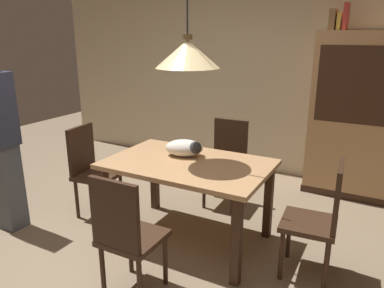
% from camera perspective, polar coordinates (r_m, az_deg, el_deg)
% --- Properties ---
extents(ground, '(10.00, 10.00, 0.00)m').
position_cam_1_polar(ground, '(3.20, -7.14, -17.99)').
color(ground, '#847056').
extents(back_wall, '(6.40, 0.10, 2.90)m').
position_cam_1_polar(back_wall, '(5.04, 10.28, 12.25)').
color(back_wall, beige).
rests_on(back_wall, ground).
extents(dining_table, '(1.40, 0.90, 0.75)m').
position_cam_1_polar(dining_table, '(3.23, -0.64, -4.48)').
color(dining_table, tan).
rests_on(dining_table, ground).
extents(chair_near_front, '(0.40, 0.40, 0.93)m').
position_cam_1_polar(chair_near_front, '(2.63, -10.19, -13.30)').
color(chair_near_front, '#382316').
rests_on(chair_near_front, ground).
extents(chair_right_side, '(0.43, 0.43, 0.93)m').
position_cam_1_polar(chair_right_side, '(2.96, 19.23, -10.41)').
color(chair_right_side, '#382316').
rests_on(chair_right_side, ground).
extents(chair_left_side, '(0.44, 0.44, 0.93)m').
position_cam_1_polar(chair_left_side, '(3.91, -15.35, -3.42)').
color(chair_left_side, '#382316').
rests_on(chair_left_side, ground).
extents(chair_far_back, '(0.41, 0.41, 0.93)m').
position_cam_1_polar(chair_far_back, '(4.02, 5.40, -2.31)').
color(chair_far_back, '#382316').
rests_on(chair_far_back, ground).
extents(cat_sleeping, '(0.40, 0.31, 0.16)m').
position_cam_1_polar(cat_sleeping, '(3.33, -1.09, -0.60)').
color(cat_sleeping, silver).
rests_on(cat_sleeping, dining_table).
extents(pendant_lamp, '(0.52, 0.52, 1.30)m').
position_cam_1_polar(pendant_lamp, '(3.02, -0.71, 13.79)').
color(pendant_lamp, beige).
extents(hutch_bookcase, '(1.12, 0.45, 1.85)m').
position_cam_1_polar(hutch_bookcase, '(4.54, 24.80, 3.36)').
color(hutch_bookcase, tan).
rests_on(hutch_bookcase, ground).
extents(book_brown_thick, '(0.06, 0.24, 0.22)m').
position_cam_1_polar(book_brown_thick, '(4.49, 20.99, 17.48)').
color(book_brown_thick, brown).
rests_on(book_brown_thick, hutch_bookcase).
extents(book_yellow_short, '(0.04, 0.20, 0.18)m').
position_cam_1_polar(book_yellow_short, '(4.48, 21.87, 17.14)').
color(book_yellow_short, gold).
rests_on(book_yellow_short, hutch_bookcase).
extents(book_red_tall, '(0.04, 0.22, 0.28)m').
position_cam_1_polar(book_red_tall, '(4.47, 22.70, 17.70)').
color(book_red_tall, '#B73833').
rests_on(book_red_tall, hutch_bookcase).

